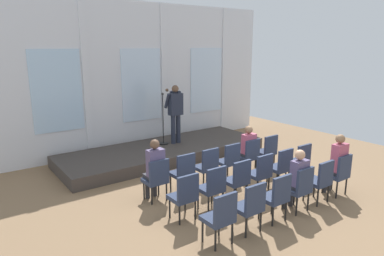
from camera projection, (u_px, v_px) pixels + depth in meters
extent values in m
plane|color=#846647|center=(253.00, 200.00, 7.49)|extent=(13.01, 13.01, 0.00)
cube|color=silver|center=(140.00, 77.00, 10.91)|extent=(9.66, 0.10, 4.53)
cube|color=silver|center=(57.00, 91.00, 9.45)|extent=(1.35, 0.04, 2.24)
cube|color=silver|center=(86.00, 81.00, 9.87)|extent=(0.20, 0.08, 4.53)
cube|color=silver|center=(142.00, 85.00, 10.92)|extent=(1.35, 0.04, 2.24)
cube|color=silver|center=(164.00, 76.00, 11.33)|extent=(0.20, 0.08, 4.53)
cube|color=silver|center=(206.00, 80.00, 12.38)|extent=(1.35, 0.04, 2.24)
cube|color=silver|center=(224.00, 72.00, 12.80)|extent=(0.20, 0.08, 4.53)
cube|color=#3F3833|center=(164.00, 152.00, 10.33)|extent=(6.10, 2.11, 0.33)
cylinder|color=#232838|center=(173.00, 129.00, 10.50)|extent=(0.14, 0.14, 0.87)
cylinder|color=#232838|center=(178.00, 129.00, 10.61)|extent=(0.14, 0.14, 0.87)
cube|color=#232838|center=(175.00, 104.00, 10.38)|extent=(0.42, 0.22, 0.65)
cube|color=#26663F|center=(173.00, 101.00, 10.45)|extent=(0.06, 0.01, 0.39)
sphere|color=brown|center=(175.00, 89.00, 10.28)|extent=(0.21, 0.21, 0.21)
cylinder|color=#232838|center=(167.00, 101.00, 10.28)|extent=(0.09, 0.28, 0.45)
cylinder|color=#232838|center=(177.00, 93.00, 10.50)|extent=(0.15, 0.36, 0.15)
cylinder|color=#232838|center=(174.00, 92.00, 10.57)|extent=(0.11, 0.34, 0.15)
sphere|color=brown|center=(167.00, 90.00, 10.73)|extent=(0.10, 0.10, 0.10)
cylinder|color=black|center=(164.00, 143.00, 10.54)|extent=(0.28, 0.28, 0.03)
cylinder|color=black|center=(163.00, 120.00, 10.37)|extent=(0.02, 0.02, 1.45)
sphere|color=#262626|center=(163.00, 94.00, 10.19)|extent=(0.07, 0.07, 0.07)
cylinder|color=black|center=(158.00, 186.00, 7.68)|extent=(0.04, 0.04, 0.40)
cylinder|color=black|center=(144.00, 190.00, 7.48)|extent=(0.04, 0.04, 0.40)
cylinder|color=black|center=(167.00, 192.00, 7.42)|extent=(0.04, 0.04, 0.40)
cylinder|color=black|center=(152.00, 196.00, 7.21)|extent=(0.04, 0.04, 0.40)
cube|color=#2D3851|center=(155.00, 180.00, 7.39)|extent=(0.46, 0.44, 0.08)
cube|color=#2D3851|center=(159.00, 171.00, 7.18)|extent=(0.46, 0.06, 0.46)
cylinder|color=#2D2D33|center=(147.00, 188.00, 7.53)|extent=(0.10, 0.10, 0.44)
cylinder|color=#2D2D33|center=(155.00, 186.00, 7.64)|extent=(0.10, 0.10, 0.44)
cube|color=#2D2D33|center=(153.00, 177.00, 7.42)|extent=(0.34, 0.36, 0.12)
cube|color=#594C72|center=(156.00, 163.00, 7.26)|extent=(0.36, 0.20, 0.58)
sphere|color=brown|center=(155.00, 144.00, 7.18)|extent=(0.20, 0.20, 0.20)
cylinder|color=black|center=(184.00, 180.00, 8.07)|extent=(0.04, 0.04, 0.40)
cylinder|color=black|center=(171.00, 183.00, 7.86)|extent=(0.04, 0.04, 0.40)
cylinder|color=black|center=(192.00, 184.00, 7.80)|extent=(0.04, 0.04, 0.40)
cylinder|color=black|center=(179.00, 188.00, 7.60)|extent=(0.04, 0.04, 0.40)
cube|color=#2D3851|center=(181.00, 174.00, 7.78)|extent=(0.46, 0.44, 0.08)
cube|color=#2D3851|center=(186.00, 165.00, 7.56)|extent=(0.46, 0.06, 0.46)
cylinder|color=black|center=(207.00, 174.00, 8.46)|extent=(0.04, 0.04, 0.40)
cylinder|color=black|center=(195.00, 177.00, 8.25)|extent=(0.04, 0.04, 0.40)
cylinder|color=black|center=(216.00, 178.00, 8.19)|extent=(0.04, 0.04, 0.40)
cylinder|color=black|center=(204.00, 181.00, 7.98)|extent=(0.04, 0.04, 0.40)
cube|color=#2D3851|center=(205.00, 168.00, 8.16)|extent=(0.46, 0.44, 0.08)
cube|color=#2D3851|center=(210.00, 159.00, 7.95)|extent=(0.46, 0.06, 0.46)
cylinder|color=black|center=(228.00, 168.00, 8.84)|extent=(0.04, 0.04, 0.40)
cylinder|color=black|center=(217.00, 171.00, 8.64)|extent=(0.04, 0.04, 0.40)
cylinder|color=black|center=(237.00, 172.00, 8.57)|extent=(0.04, 0.04, 0.40)
cylinder|color=black|center=(226.00, 175.00, 8.37)|extent=(0.04, 0.04, 0.40)
cube|color=#2D3851|center=(227.00, 162.00, 8.55)|extent=(0.46, 0.44, 0.08)
cube|color=#2D3851|center=(233.00, 154.00, 8.34)|extent=(0.46, 0.06, 0.46)
cylinder|color=black|center=(247.00, 163.00, 9.23)|extent=(0.04, 0.04, 0.40)
cylinder|color=black|center=(237.00, 165.00, 9.02)|extent=(0.04, 0.04, 0.40)
cylinder|color=black|center=(256.00, 166.00, 8.96)|extent=(0.04, 0.04, 0.40)
cylinder|color=black|center=(246.00, 169.00, 8.76)|extent=(0.04, 0.04, 0.40)
cube|color=#2D3851|center=(247.00, 157.00, 8.94)|extent=(0.46, 0.44, 0.08)
cube|color=#2D3851|center=(253.00, 149.00, 8.72)|extent=(0.46, 0.06, 0.46)
cylinder|color=#2D2D33|center=(239.00, 164.00, 9.08)|extent=(0.10, 0.10, 0.44)
cylinder|color=#2D2D33|center=(244.00, 163.00, 9.18)|extent=(0.10, 0.10, 0.44)
cube|color=#2D2D33|center=(245.00, 154.00, 8.97)|extent=(0.34, 0.36, 0.12)
cube|color=#B24C66|center=(249.00, 144.00, 8.81)|extent=(0.36, 0.20, 0.50)
sphere|color=#8C6647|center=(249.00, 130.00, 8.74)|extent=(0.20, 0.20, 0.20)
cylinder|color=black|center=(265.00, 158.00, 9.61)|extent=(0.04, 0.04, 0.40)
cylinder|color=black|center=(255.00, 161.00, 9.41)|extent=(0.04, 0.04, 0.40)
cylinder|color=black|center=(274.00, 161.00, 9.35)|extent=(0.04, 0.04, 0.40)
cylinder|color=black|center=(265.00, 164.00, 9.14)|extent=(0.04, 0.04, 0.40)
cube|color=#2D3851|center=(265.00, 152.00, 9.32)|extent=(0.46, 0.44, 0.08)
cube|color=#2D3851|center=(271.00, 144.00, 9.11)|extent=(0.46, 0.06, 0.46)
cylinder|color=black|center=(185.00, 203.00, 6.87)|extent=(0.04, 0.04, 0.40)
cylinder|color=black|center=(170.00, 208.00, 6.66)|extent=(0.04, 0.04, 0.40)
cylinder|color=black|center=(195.00, 210.00, 6.60)|extent=(0.04, 0.04, 0.40)
cylinder|color=black|center=(180.00, 215.00, 6.39)|extent=(0.04, 0.04, 0.40)
cube|color=#2D3851|center=(182.00, 197.00, 6.57)|extent=(0.46, 0.44, 0.08)
cube|color=#2D3851|center=(188.00, 187.00, 6.36)|extent=(0.46, 0.06, 0.46)
cylinder|color=black|center=(212.00, 195.00, 7.25)|extent=(0.04, 0.04, 0.40)
cylinder|color=black|center=(198.00, 199.00, 7.05)|extent=(0.04, 0.04, 0.40)
cylinder|color=black|center=(222.00, 201.00, 6.98)|extent=(0.04, 0.04, 0.40)
cylinder|color=black|center=(208.00, 205.00, 6.78)|extent=(0.04, 0.04, 0.40)
cube|color=#2D3851|center=(210.00, 189.00, 6.96)|extent=(0.46, 0.44, 0.08)
cube|color=#2D3851|center=(217.00, 179.00, 6.75)|extent=(0.46, 0.06, 0.46)
cylinder|color=black|center=(236.00, 187.00, 7.64)|extent=(0.04, 0.04, 0.40)
cylinder|color=black|center=(223.00, 191.00, 7.43)|extent=(0.04, 0.04, 0.40)
cylinder|color=black|center=(247.00, 192.00, 7.37)|extent=(0.04, 0.04, 0.40)
cylinder|color=black|center=(234.00, 197.00, 7.17)|extent=(0.04, 0.04, 0.40)
cube|color=#2D3851|center=(235.00, 181.00, 7.35)|extent=(0.46, 0.44, 0.08)
cube|color=#2D3851|center=(242.00, 172.00, 7.13)|extent=(0.46, 0.06, 0.46)
cylinder|color=black|center=(258.00, 180.00, 8.03)|extent=(0.04, 0.04, 0.40)
cylinder|color=black|center=(246.00, 184.00, 7.82)|extent=(0.04, 0.04, 0.40)
cylinder|color=black|center=(269.00, 185.00, 7.76)|extent=(0.04, 0.04, 0.40)
cylinder|color=black|center=(257.00, 189.00, 7.55)|extent=(0.04, 0.04, 0.40)
cube|color=#2D3851|center=(258.00, 174.00, 7.73)|extent=(0.46, 0.44, 0.08)
cube|color=#2D3851|center=(265.00, 165.00, 7.52)|extent=(0.46, 0.06, 0.46)
cylinder|color=black|center=(277.00, 174.00, 8.41)|extent=(0.04, 0.04, 0.40)
cylinder|color=black|center=(267.00, 177.00, 8.21)|extent=(0.04, 0.04, 0.40)
cylinder|color=black|center=(289.00, 178.00, 8.14)|extent=(0.04, 0.04, 0.40)
cylinder|color=black|center=(278.00, 182.00, 7.94)|extent=(0.04, 0.04, 0.40)
cube|color=#2D3851|center=(278.00, 168.00, 8.12)|extent=(0.46, 0.44, 0.08)
cube|color=#2D3851|center=(286.00, 159.00, 7.91)|extent=(0.46, 0.06, 0.46)
cylinder|color=black|center=(295.00, 169.00, 8.80)|extent=(0.04, 0.04, 0.40)
cylinder|color=black|center=(286.00, 172.00, 8.59)|extent=(0.04, 0.04, 0.40)
cylinder|color=black|center=(307.00, 172.00, 8.53)|extent=(0.04, 0.04, 0.40)
cylinder|color=black|center=(297.00, 176.00, 8.33)|extent=(0.04, 0.04, 0.40)
cube|color=#2D3851|center=(297.00, 163.00, 8.51)|extent=(0.46, 0.44, 0.08)
cube|color=#2D3851|center=(304.00, 154.00, 8.29)|extent=(0.46, 0.06, 0.46)
cylinder|color=black|center=(219.00, 225.00, 6.05)|extent=(0.04, 0.04, 0.40)
cylinder|color=black|center=(203.00, 231.00, 5.85)|extent=(0.04, 0.04, 0.40)
cylinder|color=black|center=(232.00, 233.00, 5.78)|extent=(0.04, 0.04, 0.40)
cylinder|color=black|center=(215.00, 240.00, 5.58)|extent=(0.04, 0.04, 0.40)
cube|color=#2D3851|center=(217.00, 219.00, 5.76)|extent=(0.46, 0.44, 0.08)
cube|color=#2D3851|center=(225.00, 208.00, 5.55)|extent=(0.46, 0.06, 0.46)
cylinder|color=black|center=(247.00, 214.00, 6.44)|extent=(0.04, 0.04, 0.40)
cylinder|color=black|center=(233.00, 219.00, 6.23)|extent=(0.04, 0.04, 0.40)
cylinder|color=black|center=(261.00, 221.00, 6.17)|extent=(0.04, 0.04, 0.40)
cylinder|color=black|center=(246.00, 227.00, 5.96)|extent=(0.04, 0.04, 0.40)
cube|color=#2D3851|center=(247.00, 208.00, 6.14)|extent=(0.46, 0.44, 0.08)
cube|color=#2D3851|center=(255.00, 197.00, 5.93)|extent=(0.46, 0.06, 0.46)
cylinder|color=black|center=(272.00, 204.00, 6.82)|extent=(0.04, 0.04, 0.40)
cylinder|color=black|center=(259.00, 209.00, 6.62)|extent=(0.04, 0.04, 0.40)
cylinder|color=black|center=(286.00, 211.00, 6.55)|extent=(0.04, 0.04, 0.40)
cylinder|color=black|center=(273.00, 216.00, 6.35)|extent=(0.04, 0.04, 0.40)
cube|color=#2D3851|center=(273.00, 198.00, 6.53)|extent=(0.46, 0.44, 0.08)
cube|color=#2D3851|center=(282.00, 188.00, 6.32)|extent=(0.46, 0.06, 0.46)
cylinder|color=black|center=(294.00, 196.00, 7.21)|extent=(0.04, 0.04, 0.40)
cylinder|color=black|center=(283.00, 200.00, 7.00)|extent=(0.04, 0.04, 0.40)
cylinder|color=black|center=(308.00, 202.00, 6.94)|extent=(0.04, 0.04, 0.40)
cylinder|color=black|center=(297.00, 206.00, 6.74)|extent=(0.04, 0.04, 0.40)
cube|color=#2D3851|center=(296.00, 190.00, 6.92)|extent=(0.46, 0.44, 0.08)
cube|color=#2D3851|center=(305.00, 180.00, 6.70)|extent=(0.46, 0.06, 0.46)
cylinder|color=#2D2D33|center=(285.00, 198.00, 7.06)|extent=(0.10, 0.10, 0.44)
cylinder|color=#2D2D33|center=(291.00, 196.00, 7.16)|extent=(0.10, 0.10, 0.44)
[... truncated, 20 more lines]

